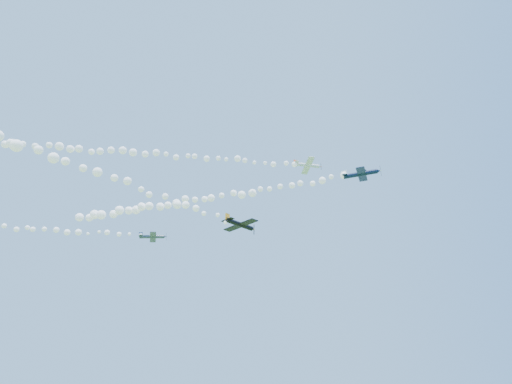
# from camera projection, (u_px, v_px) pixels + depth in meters

# --- Properties ---
(plane_white) EXTENTS (6.40, 6.76, 2.14)m
(plane_white) POSITION_uv_depth(u_px,v_px,m) (308.00, 165.00, 93.81)
(plane_white) COLOR silver
(smoke_trail_white) EXTENTS (71.70, 22.27, 2.76)m
(smoke_trail_white) POSITION_uv_depth(u_px,v_px,m) (124.00, 152.00, 88.31)
(smoke_trail_white) COLOR white
(plane_navy) EXTENTS (7.88, 8.29, 2.24)m
(plane_navy) POSITION_uv_depth(u_px,v_px,m) (362.00, 174.00, 85.83)
(plane_navy) COLOR #0B1633
(smoke_trail_navy) EXTENTS (65.79, 15.66, 3.05)m
(smoke_trail_navy) POSITION_uv_depth(u_px,v_px,m) (199.00, 199.00, 96.04)
(smoke_trail_navy) COLOR white
(plane_grey) EXTENTS (6.41, 6.80, 1.75)m
(plane_grey) POSITION_uv_depth(u_px,v_px,m) (153.00, 237.00, 99.30)
(plane_grey) COLOR #384251
(plane_black) EXTENTS (6.67, 6.30, 2.11)m
(plane_black) POSITION_uv_depth(u_px,v_px,m) (240.00, 225.00, 74.20)
(plane_black) COLOR black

